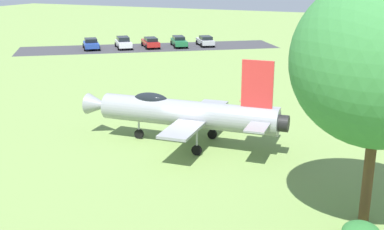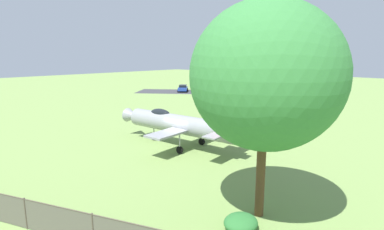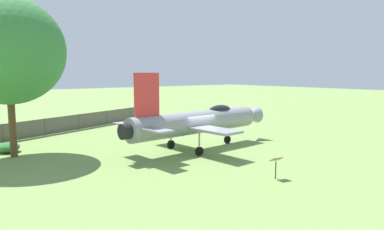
{
  "view_description": "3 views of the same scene",
  "coord_description": "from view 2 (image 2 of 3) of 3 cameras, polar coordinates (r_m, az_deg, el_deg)",
  "views": [
    {
      "loc": [
        25.48,
        11.6,
        10.23
      ],
      "look_at": [
        -0.63,
        0.0,
        1.71
      ],
      "focal_mm": 45.54,
      "sensor_mm": 36.0,
      "label": 1
    },
    {
      "loc": [
        17.94,
        17.46,
        7.78
      ],
      "look_at": [
        -0.7,
        0.62,
        2.77
      ],
      "focal_mm": 28.26,
      "sensor_mm": 36.0,
      "label": 2
    },
    {
      "loc": [
        -19.04,
        15.06,
        5.44
      ],
      "look_at": [
        0.78,
        -0.23,
        2.4
      ],
      "focal_mm": 32.5,
      "sensor_mm": 36.0,
      "label": 3
    }
  ],
  "objects": [
    {
      "name": "perimeter_fence",
      "position": [
        14.86,
        -24.02,
        -17.74
      ],
      "size": [
        9.46,
        24.27,
        1.52
      ],
      "rotation": [
        0.0,
        0.0,
        8.22
      ],
      "color": "#4C4238",
      "rests_on": "ground_plane"
    },
    {
      "name": "display_jet",
      "position": [
        25.92,
        -2.7,
        -1.58
      ],
      "size": [
        8.27,
        12.95,
        5.45
      ],
      "rotation": [
        0.0,
        0.0,
        4.79
      ],
      "color": "gray",
      "rests_on": "ground_plane"
    },
    {
      "name": "parking_strip",
      "position": [
        64.44,
        5.21,
        4.32
      ],
      "size": [
        26.82,
        33.24,
        0.0
      ],
      "primitive_type": "cube",
      "rotation": [
        0.0,
        0.0,
        5.33
      ],
      "color": "#38383D",
      "rests_on": "ground_plane"
    },
    {
      "name": "parked_car_green",
      "position": [
        64.46,
        8.92,
        4.89
      ],
      "size": [
        4.92,
        4.12,
        1.41
      ],
      "rotation": [
        0.0,
        0.0,
        6.88
      ],
      "color": "#1E6B3D",
      "rests_on": "ground_plane"
    },
    {
      "name": "ground_plane",
      "position": [
        26.21,
        -2.05,
        -5.98
      ],
      "size": [
        200.0,
        200.0,
        0.0
      ],
      "primitive_type": "plane",
      "color": "#75934C"
    },
    {
      "name": "parked_car_blue",
      "position": [
        65.11,
        -1.74,
        5.09
      ],
      "size": [
        4.37,
        4.07,
        1.42
      ],
      "rotation": [
        0.0,
        0.0,
        6.97
      ],
      "color": "#23429E",
      "rests_on": "ground_plane"
    },
    {
      "name": "info_plaque",
      "position": [
        31.39,
        9.3,
        -1.6
      ],
      "size": [
        0.53,
        0.68,
        1.14
      ],
      "color": "#333333",
      "rests_on": "ground_plane"
    },
    {
      "name": "parked_car_red",
      "position": [
        64.26,
        5.35,
        4.96
      ],
      "size": [
        4.72,
        4.35,
        1.41
      ],
      "rotation": [
        0.0,
        0.0,
        3.84
      ],
      "color": "red",
      "rests_on": "ground_plane"
    },
    {
      "name": "shade_tree",
      "position": [
        14.13,
        13.65,
        7.11
      ],
      "size": [
        6.68,
        7.06,
        10.26
      ],
      "color": "brown",
      "rests_on": "ground_plane"
    },
    {
      "name": "parked_car_white",
      "position": [
        64.63,
        2.07,
        5.08
      ],
      "size": [
        4.67,
        4.29,
        1.53
      ],
      "rotation": [
        0.0,
        0.0,
        6.97
      ],
      "color": "silver",
      "rests_on": "ground_plane"
    },
    {
      "name": "shrub_near_fence",
      "position": [
        14.62,
        9.19,
        -19.44
      ],
      "size": [
        1.65,
        1.49,
        0.69
      ],
      "color": "#2D7033",
      "rests_on": "ground_plane"
    },
    {
      "name": "parked_car_silver",
      "position": [
        64.55,
        12.24,
        4.78
      ],
      "size": [
        4.41,
        3.89,
        1.41
      ],
      "rotation": [
        0.0,
        0.0,
        3.78
      ],
      "color": "#B2B5BA",
      "rests_on": "ground_plane"
    }
  ]
}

